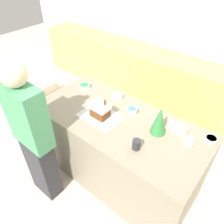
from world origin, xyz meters
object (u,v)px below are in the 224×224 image
decorative_tree (159,120)px  candy_bowl_behind_tray (117,96)px  cookbook (177,129)px  person (34,137)px  candy_bowl_near_tray_left (189,141)px  candy_bowl_front_corner (85,86)px  candy_bowl_far_left (211,139)px  gingerbread_house (100,110)px  candy_bowl_beside_tree (132,110)px  baking_tray (100,116)px  mug (136,144)px

decorative_tree → candy_bowl_behind_tray: (-0.66, 0.21, -0.12)m
cookbook → person: (-1.04, -0.94, -0.05)m
person → candy_bowl_near_tray_left: bearing=34.8°
candy_bowl_front_corner → candy_bowl_far_left: size_ratio=1.18×
cookbook → candy_bowl_behind_tray: bearing=176.1°
gingerbread_house → candy_bowl_beside_tree: gingerbread_house is taller
candy_bowl_beside_tree → cookbook: (0.50, 0.06, -0.02)m
gingerbread_house → candy_bowl_beside_tree: bearing=51.6°
candy_bowl_far_left → candy_bowl_beside_tree: (-0.81, -0.12, 0.01)m
decorative_tree → candy_bowl_near_tray_left: (0.30, 0.05, -0.12)m
baking_tray → cookbook: size_ratio=2.18×
baking_tray → gingerbread_house: bearing=25.4°
gingerbread_house → candy_bowl_front_corner: gingerbread_house is taller
candy_bowl_front_corner → candy_bowl_near_tray_left: bearing=-3.1°
decorative_tree → candy_bowl_behind_tray: bearing=162.7°
candy_bowl_behind_tray → candy_bowl_beside_tree: (0.29, -0.12, 0.00)m
decorative_tree → candy_bowl_beside_tree: bearing=166.1°
baking_tray → candy_bowl_beside_tree: 0.35m
baking_tray → candy_bowl_beside_tree: size_ratio=3.74×
baking_tray → candy_bowl_front_corner: size_ratio=3.23×
baking_tray → gingerbread_house: gingerbread_house is taller
candy_bowl_behind_tray → candy_bowl_near_tray_left: bearing=-9.4°
candy_bowl_behind_tray → candy_bowl_far_left: size_ratio=1.16×
candy_bowl_near_tray_left → candy_bowl_beside_tree: 0.67m
baking_tray → mug: mug is taller
gingerbread_house → person: person is taller
gingerbread_house → cookbook: 0.80m
candy_bowl_front_corner → mug: mug is taller
candy_bowl_beside_tree → candy_bowl_behind_tray: bearing=158.5°
baking_tray → decorative_tree: size_ratio=1.51×
baking_tray → decorative_tree: (0.59, 0.18, 0.14)m
baking_tray → candy_bowl_front_corner: 0.62m
candy_bowl_behind_tray → candy_bowl_front_corner: bearing=-169.8°
candy_bowl_beside_tree → mug: bearing=-50.6°
candy_bowl_front_corner → candy_bowl_beside_tree: bearing=-2.5°
decorative_tree → mug: size_ratio=2.92×
candy_bowl_behind_tray → candy_bowl_near_tray_left: (0.96, -0.16, 0.00)m
gingerbread_house → decorative_tree: decorative_tree is taller
candy_bowl_far_left → person: (-1.36, -1.00, -0.06)m
candy_bowl_near_tray_left → cookbook: size_ratio=0.49×
baking_tray → candy_bowl_beside_tree: (0.22, 0.27, 0.02)m
candy_bowl_far_left → candy_bowl_near_tray_left: bearing=-132.1°
candy_bowl_near_tray_left → mug: (-0.34, -0.36, 0.02)m
baking_tray → mug: size_ratio=4.40×
decorative_tree → cookbook: bearing=49.1°
candy_bowl_behind_tray → candy_bowl_beside_tree: bearing=-21.5°
decorative_tree → candy_bowl_far_left: (0.44, 0.21, -0.13)m
decorative_tree → candy_bowl_near_tray_left: size_ratio=2.96×
decorative_tree → mug: bearing=-97.4°
baking_tray → candy_bowl_far_left: size_ratio=3.81×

